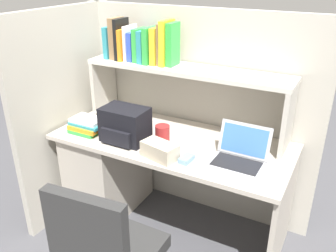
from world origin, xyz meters
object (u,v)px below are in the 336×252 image
Objects in this scene: paper_cup at (101,117)px; snack_canister at (162,134)px; laptop at (240,155)px; tissue_box at (160,151)px; computer_mouse at (186,159)px; backpack at (125,125)px.

snack_canister is at bearing -6.73° from paper_cup.
tissue_box is at bearing -159.10° from laptop.
computer_mouse is 0.89× the size of snack_canister.
paper_cup is (-0.33, 0.16, -0.07)m from backpack.
computer_mouse is 0.47× the size of tissue_box.
paper_cup is (-0.81, 0.22, 0.03)m from computer_mouse.
snack_canister is at bearing 177.46° from laptop.
snack_canister is (-0.54, 0.02, 0.01)m from laptop.
laptop reaches higher than computer_mouse.
laptop is 1.05× the size of backpack.
laptop is 1.10m from paper_cup.
laptop reaches higher than snack_canister.
tissue_box is (0.65, -0.26, 0.01)m from paper_cup.
snack_canister is (0.23, 0.10, -0.05)m from backpack.
backpack is at bearing 175.42° from tissue_box.
backpack reaches higher than tissue_box.
computer_mouse is (-0.28, -0.13, -0.03)m from laptop.
computer_mouse is (0.48, -0.06, -0.10)m from backpack.
backpack is 0.50m from computer_mouse.
laptop is 3.72× the size of paper_cup.
backpack is at bearing -157.60° from snack_canister.
computer_mouse is at bearing 25.15° from tissue_box.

